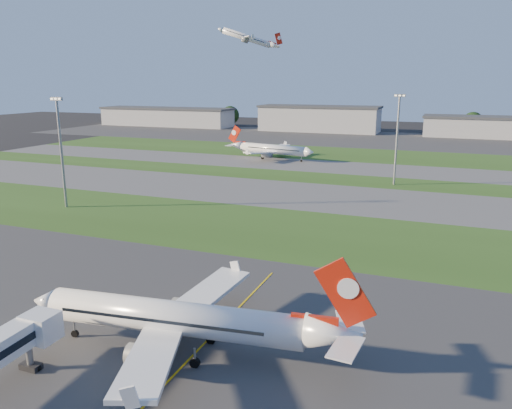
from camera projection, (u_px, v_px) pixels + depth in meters
The scene contains 21 objects.
ground at pixel (133, 366), 52.84m from camera, with size 700.00×700.00×0.00m, color black.
apron_near at pixel (133, 366), 52.84m from camera, with size 300.00×70.00×0.01m, color #333335.
grass_strip_a at pixel (285, 232), 99.86m from camera, with size 300.00×34.00×0.01m, color #2B4B19.
taxiway_a at pixel (325, 197), 129.70m from camera, with size 300.00×32.00×0.01m, color #515154.
grass_strip_b at pixel (344, 180), 152.30m from camera, with size 300.00×18.00×0.01m, color #2B4B19.
taxiway_b at pixel (357, 168), 172.20m from camera, with size 300.00×26.00×0.01m, color #515154.
grass_strip_c at pixel (372, 155), 202.04m from camera, with size 300.00×40.00×0.01m, color #2B4B19.
apron_far at pixel (390, 140), 256.29m from camera, with size 400.00×80.00×0.01m, color #333335.
yellow_line at pixel (174, 375), 51.08m from camera, with size 0.25×60.00×0.02m, color gold.
airliner_parked at pixel (176, 319), 54.67m from camera, with size 36.15×30.51×11.30m.
airliner_taxiing at pixel (272, 149), 191.44m from camera, with size 34.73×29.19×10.93m.
airliner_departing at pixel (247, 38), 273.52m from camera, with size 31.05×26.47×10.42m.
light_mast_west at pixel (61, 145), 115.70m from camera, with size 3.20×0.70×25.80m.
light_mast_centre at pixel (397, 134), 141.64m from camera, with size 3.20×0.70×25.80m.
hangar_far_west at pixel (167, 117), 334.86m from camera, with size 91.80×23.00×12.20m.
hangar_west at pixel (319, 118), 297.46m from camera, with size 71.40×23.00×15.20m.
hangar_east at pixel (504, 127), 262.66m from camera, with size 81.60×23.00×11.20m.
tree_far_west at pixel (128, 114), 360.64m from camera, with size 11.00×11.00×12.00m.
tree_west at pixel (230, 115), 334.07m from camera, with size 12.10×12.10×13.20m.
tree_mid_west at pixel (364, 121), 299.02m from camera, with size 9.90×9.90×10.80m.
tree_mid_east at pixel (473, 122), 280.33m from camera, with size 11.55×11.55×12.60m.
Camera 1 is at (29.29, -39.21, 29.31)m, focal length 35.00 mm.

